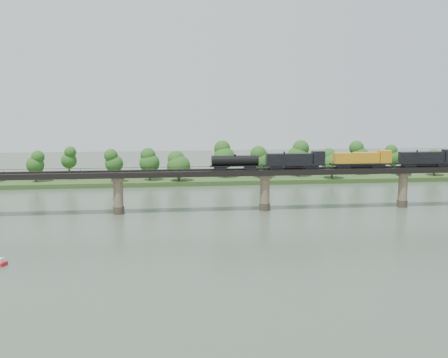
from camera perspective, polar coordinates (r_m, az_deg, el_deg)
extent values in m
plane|color=#394838|center=(128.08, 6.70, -5.89)|extent=(400.00, 400.00, 0.00)
cube|color=#2B481C|center=(209.93, 1.31, 0.07)|extent=(300.00, 24.00, 1.60)
cylinder|color=#473A2D|center=(154.04, -10.64, -3.13)|extent=(3.00, 3.00, 2.00)
cylinder|color=#826B55|center=(153.20, -10.69, -1.48)|extent=(2.60, 2.60, 9.00)
cube|color=#826B55|center=(152.56, -10.73, 0.00)|extent=(3.20, 3.20, 1.00)
cylinder|color=#473A2D|center=(156.44, 4.15, -2.82)|extent=(3.00, 3.00, 2.00)
cylinder|color=#826B55|center=(155.61, 4.17, -1.20)|extent=(2.60, 2.60, 9.00)
cube|color=#826B55|center=(154.98, 4.18, 0.26)|extent=(3.20, 3.20, 1.00)
cylinder|color=#473A2D|center=(168.58, 17.63, -2.38)|extent=(3.00, 3.00, 2.00)
cylinder|color=#826B55|center=(167.81, 17.70, -0.87)|extent=(2.60, 2.60, 9.00)
cube|color=#826B55|center=(167.23, 17.77, 0.48)|extent=(3.20, 3.20, 1.00)
cube|color=black|center=(154.81, 4.19, 0.71)|extent=(220.00, 5.00, 1.50)
cube|color=black|center=(153.97, 4.25, 0.98)|extent=(220.00, 0.12, 0.16)
cube|color=black|center=(155.43, 4.14, 1.06)|extent=(220.00, 0.12, 0.16)
cube|color=black|center=(152.28, 4.37, 1.13)|extent=(220.00, 0.10, 0.10)
cube|color=black|center=(156.95, 4.03, 1.36)|extent=(220.00, 0.10, 0.10)
cube|color=black|center=(152.33, 4.36, 1.00)|extent=(0.08, 0.08, 0.70)
cube|color=black|center=(157.00, 4.03, 1.23)|extent=(0.08, 0.08, 0.70)
cylinder|color=#382619|center=(206.85, -18.57, 0.18)|extent=(0.70, 0.70, 3.27)
sphere|color=#1C4B15|center=(206.29, -18.62, 1.38)|extent=(6.20, 6.20, 6.20)
sphere|color=#1C4B15|center=(205.99, -18.66, 2.13)|extent=(4.65, 4.65, 4.65)
cylinder|color=#382619|center=(209.08, -15.42, 0.46)|extent=(0.70, 0.70, 3.71)
sphere|color=#1C4B15|center=(208.47, -15.48, 1.81)|extent=(5.67, 5.67, 5.67)
sphere|color=#1C4B15|center=(208.14, -15.51, 2.66)|extent=(4.25, 4.25, 4.25)
cylinder|color=#382619|center=(199.47, -11.07, 0.20)|extent=(0.70, 0.70, 3.51)
sphere|color=#1C4B15|center=(198.86, -11.10, 1.54)|extent=(6.31, 6.31, 6.31)
sphere|color=#1C4B15|center=(198.53, -11.13, 2.38)|extent=(4.73, 4.73, 4.73)
cylinder|color=#382619|center=(201.43, -7.55, 0.35)|extent=(0.70, 0.70, 3.34)
sphere|color=#1C4B15|center=(200.84, -7.58, 1.61)|extent=(7.18, 7.18, 7.18)
sphere|color=#1C4B15|center=(200.53, -7.59, 2.40)|extent=(5.39, 5.39, 5.39)
cylinder|color=#382619|center=(198.92, -4.61, 0.22)|extent=(0.70, 0.70, 2.83)
sphere|color=#1C4B15|center=(198.41, -4.63, 1.29)|extent=(8.26, 8.26, 8.26)
sphere|color=#1C4B15|center=(198.12, -4.64, 1.97)|extent=(6.19, 6.19, 6.19)
cylinder|color=#382619|center=(206.60, 0.02, 0.72)|extent=(0.70, 0.70, 3.96)
sphere|color=#1C4B15|center=(205.94, 0.02, 2.17)|extent=(8.07, 8.07, 8.07)
sphere|color=#1C4B15|center=(205.60, 0.02, 3.09)|extent=(6.05, 6.05, 6.05)
cylinder|color=#382619|center=(207.18, 3.80, 0.62)|extent=(0.70, 0.70, 3.27)
sphere|color=#1C4B15|center=(206.63, 3.81, 1.82)|extent=(8.03, 8.03, 8.03)
sphere|color=#1C4B15|center=(206.32, 3.82, 2.57)|extent=(6.02, 6.02, 6.02)
cylinder|color=#382619|center=(211.30, 7.51, 0.81)|extent=(0.70, 0.70, 3.92)
sphere|color=#1C4B15|center=(210.66, 7.54, 2.22)|extent=(8.29, 8.29, 8.29)
sphere|color=#1C4B15|center=(210.33, 7.55, 3.11)|extent=(6.21, 6.21, 6.21)
cylinder|color=#382619|center=(207.74, 10.90, 0.47)|extent=(0.70, 0.70, 3.02)
sphere|color=#1C4B15|center=(207.22, 10.94, 1.58)|extent=(7.74, 7.74, 7.74)
sphere|color=#1C4B15|center=(206.93, 10.96, 2.27)|extent=(5.80, 5.80, 5.80)
cylinder|color=#382619|center=(220.10, 13.51, 0.94)|extent=(0.70, 0.70, 3.80)
sphere|color=#1C4B15|center=(219.51, 13.55, 2.25)|extent=(7.47, 7.47, 7.47)
sphere|color=#1C4B15|center=(219.19, 13.58, 3.07)|extent=(5.60, 5.60, 5.60)
cylinder|color=#382619|center=(225.43, 16.75, 0.94)|extent=(0.70, 0.70, 3.38)
sphere|color=#1C4B15|center=(224.90, 16.80, 2.07)|extent=(6.23, 6.23, 6.23)
sphere|color=#1C4B15|center=(224.62, 16.83, 2.79)|extent=(4.67, 4.67, 4.67)
cylinder|color=#382619|center=(226.16, 20.56, 0.70)|extent=(0.70, 0.70, 2.77)
sphere|color=#1C4B15|center=(225.72, 20.61, 1.63)|extent=(7.04, 7.04, 7.04)
sphere|color=#1C4B15|center=(225.47, 20.64, 2.21)|extent=(5.28, 5.28, 5.28)
cube|color=black|center=(172.01, 21.30, 1.36)|extent=(3.66, 2.20, 1.01)
cube|color=black|center=(167.52, 18.26, 1.34)|extent=(3.66, 2.20, 1.01)
cube|color=black|center=(169.63, 19.81, 1.56)|extent=(17.38, 2.74, 0.46)
cube|color=black|center=(168.84, 19.42, 2.13)|extent=(12.80, 2.47, 2.93)
cylinder|color=black|center=(169.69, 19.80, 1.39)|extent=(5.49, 1.28, 1.28)
cube|color=black|center=(163.87, 15.36, 1.31)|extent=(3.66, 2.20, 1.01)
cube|color=black|center=(160.35, 12.03, 1.27)|extent=(3.66, 2.20, 1.01)
cube|color=black|center=(161.96, 13.72, 1.52)|extent=(17.38, 2.74, 0.46)
cube|color=gold|center=(161.30, 13.28, 2.11)|extent=(12.80, 2.47, 2.93)
cube|color=gold|center=(164.27, 15.99, 2.22)|extent=(3.29, 2.74, 3.48)
cylinder|color=black|center=(162.02, 13.71, 1.34)|extent=(5.49, 1.28, 1.28)
cube|color=black|center=(157.65, 8.88, 1.24)|extent=(3.66, 2.20, 1.01)
cube|color=black|center=(155.25, 5.30, 1.19)|extent=(3.66, 2.20, 1.01)
cube|color=black|center=(156.29, 7.10, 1.45)|extent=(17.38, 2.74, 0.46)
cube|color=black|center=(155.77, 6.63, 2.06)|extent=(12.80, 2.47, 2.93)
cube|color=black|center=(157.85, 9.54, 2.18)|extent=(3.29, 2.74, 3.48)
cylinder|color=black|center=(156.36, 7.10, 1.26)|extent=(5.49, 1.28, 1.28)
cube|color=black|center=(153.89, 2.63, 1.15)|extent=(3.20, 2.01, 1.01)
cube|color=black|center=(152.77, -0.42, 1.11)|extent=(3.20, 2.01, 1.01)
cube|color=black|center=(153.20, 1.11, 1.35)|extent=(13.72, 2.20, 0.27)
cylinder|color=black|center=(153.02, 1.12, 1.89)|extent=(12.80, 2.74, 2.74)
cylinder|color=black|center=(152.85, 1.12, 2.44)|extent=(0.64, 0.64, 0.46)
cube|color=white|center=(114.67, -21.83, -7.65)|extent=(1.58, 1.58, 0.71)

